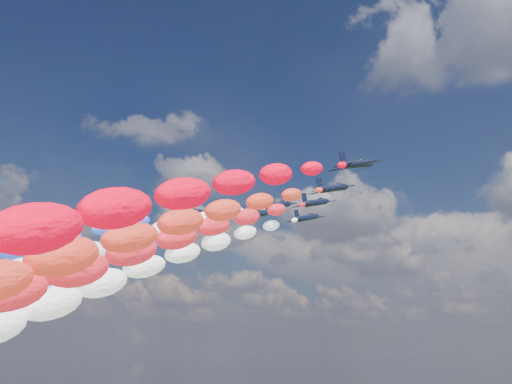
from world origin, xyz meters
The scene contains 11 objects.
jet_0 centered at (-29.87, -7.43, 103.69)m, with size 9.19×12.33×2.72m, color black, non-canonical shape.
jet_1 centered at (-19.68, 3.68, 103.69)m, with size 9.19×12.33×2.72m, color black, non-canonical shape.
jet_2 centered at (-8.38, 14.16, 103.69)m, with size 9.19×12.33×2.72m, color black, non-canonical shape.
jet_3 centered at (1.26, 9.77, 103.69)m, with size 9.19×12.33×2.72m, color black, non-canonical shape.
jet_4 centered at (-0.80, 24.46, 103.69)m, with size 9.19×12.33×2.72m, color black, non-canonical shape.
trail_4 centered at (-0.80, -39.23, 79.09)m, with size 7.27×124.57×53.71m, color white, non-canonical shape.
jet_5 centered at (9.17, 12.79, 103.69)m, with size 9.19×12.33×2.72m, color black, non-canonical shape.
trail_5 centered at (9.17, -50.90, 79.09)m, with size 7.27×124.57×53.71m, color red, non-canonical shape.
jet_6 centered at (18.29, 4.80, 103.69)m, with size 9.19×12.33×2.72m, color black, non-canonical shape.
trail_6 centered at (18.29, -58.89, 79.09)m, with size 7.27×124.57×53.71m, color red, non-canonical shape.
jet_7 centered at (29.83, -6.44, 103.69)m, with size 9.19×12.33×2.72m, color black, non-canonical shape.
Camera 1 is at (78.62, -96.57, 72.63)m, focal length 43.87 mm.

